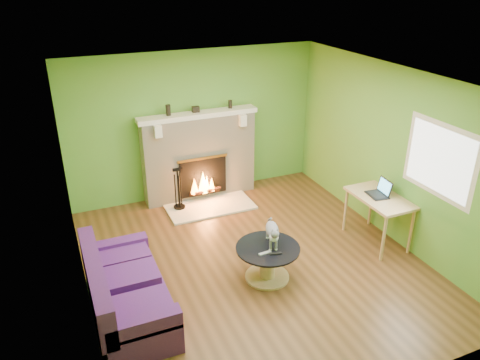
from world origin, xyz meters
The scene contains 22 objects.
floor centered at (0.00, 0.00, 0.00)m, with size 5.00×5.00×0.00m, color #513217.
ceiling centered at (0.00, 0.00, 2.60)m, with size 5.00×5.00×0.00m, color white.
wall_back centered at (0.00, 2.50, 1.30)m, with size 5.00×5.00×0.00m, color #5D9631.
wall_front centered at (0.00, -2.50, 1.30)m, with size 5.00×5.00×0.00m, color #5D9631.
wall_left centered at (-2.25, 0.00, 1.30)m, with size 5.00×5.00×0.00m, color #5D9631.
wall_right centered at (2.25, 0.00, 1.30)m, with size 5.00×5.00×0.00m, color #5D9631.
window_frame centered at (2.24, -0.90, 1.55)m, with size 1.20×1.20×0.00m, color silver.
window_pane centered at (2.23, -0.90, 1.55)m, with size 1.06×1.06×0.00m, color white.
fireplace centered at (0.00, 2.32, 0.77)m, with size 2.10×0.46×1.58m.
hearth centered at (0.00, 1.80, 0.01)m, with size 1.50×0.75×0.03m, color beige.
mantel centered at (0.00, 2.30, 1.54)m, with size 2.10×0.28×0.08m, color silver.
sofa centered at (-1.86, -0.37, 0.31)m, with size 0.85×1.78×0.80m.
coffee_table centered at (0.02, -0.40, 0.28)m, with size 0.85×0.85×0.48m.
desk centered at (1.95, -0.22, 0.66)m, with size 0.59×1.02×0.76m.
cat centered at (0.10, -0.35, 0.66)m, with size 0.21×0.58×0.36m, color slate, non-canonical shape.
remote_silver centered at (-0.08, -0.52, 0.49)m, with size 0.17×0.04×0.02m, color gray.
remote_black centered at (0.04, -0.58, 0.49)m, with size 0.16×0.04×0.02m, color black.
laptop centered at (1.93, -0.17, 0.88)m, with size 0.28×0.32×0.24m, color black, non-canonical shape.
fire_tools centered at (-0.51, 1.95, 0.40)m, with size 0.20×0.20×0.75m, color black, non-canonical shape.
mantel_vase_left centered at (-0.50, 2.33, 1.67)m, with size 0.08×0.08×0.18m, color black.
mantel_vase_right centered at (0.61, 2.33, 1.65)m, with size 0.07×0.07×0.14m, color black.
mantel_box centered at (-0.03, 2.33, 1.63)m, with size 0.12×0.08×0.10m, color black.
Camera 1 is at (-2.36, -5.05, 3.86)m, focal length 35.00 mm.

